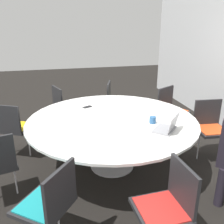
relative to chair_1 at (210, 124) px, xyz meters
name	(u,v)px	position (x,y,z in m)	size (l,w,h in m)	color
ground_plane	(112,166)	(-0.06, -1.49, -0.53)	(16.00, 16.00, 0.00)	black
conference_table	(112,124)	(-0.06, -1.49, 0.12)	(2.28, 2.28, 0.73)	#B7B7BC
chair_1	(210,124)	(0.00, 0.00, 0.00)	(0.46, 0.47, 0.88)	#262628
chair_2	(171,107)	(-0.85, -0.23, 0.00)	(0.58, 0.59, 0.88)	#262628
chair_3	(115,100)	(-1.49, -1.08, 0.00)	(0.55, 0.54, 0.88)	#262628
chair_4	(65,105)	(-1.44, -2.06, 0.00)	(0.56, 0.55, 0.88)	#262628
chair_5	(13,125)	(-0.66, -2.85, 0.00)	(0.57, 0.58, 0.88)	#262628
chair_7	(49,201)	(1.17, -2.33, 0.00)	(0.60, 0.60, 0.88)	#262628
chair_8	(168,203)	(1.42, -1.35, 0.00)	(0.46, 0.44, 0.88)	#262628
laptop	(168,127)	(0.47, -0.92, 0.26)	(0.39, 0.39, 0.21)	#99999E
coffee_cup	(153,120)	(0.20, -1.01, 0.25)	(0.08, 0.08, 0.09)	#33669E
cell_phone	(87,107)	(-0.62, -1.74, 0.21)	(0.12, 0.16, 0.01)	black
handbag	(144,119)	(-1.37, -0.52, -0.39)	(0.36, 0.16, 0.28)	#661E56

